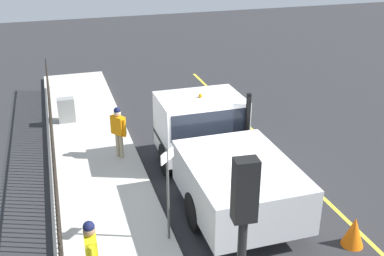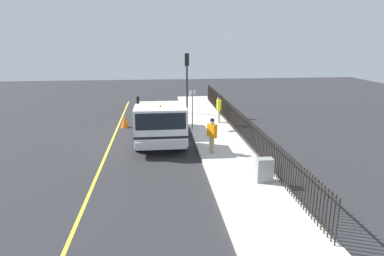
{
  "view_description": "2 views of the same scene",
  "coord_description": "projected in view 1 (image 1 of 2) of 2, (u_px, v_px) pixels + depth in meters",
  "views": [
    {
      "loc": [
        3.89,
        9.78,
        6.92
      ],
      "look_at": [
        0.23,
        -2.05,
        1.4
      ],
      "focal_mm": 43.24,
      "sensor_mm": 36.0,
      "label": 1
    },
    {
      "loc": [
        -0.26,
        -17.77,
        5.32
      ],
      "look_at": [
        1.42,
        -2.08,
        1.07
      ],
      "focal_mm": 30.96,
      "sensor_mm": 36.0,
      "label": 2
    }
  ],
  "objects": [
    {
      "name": "pedestrian_distant",
      "position": [
        91.0,
        252.0,
        8.7
      ],
      "size": [
        0.24,
        0.65,
        1.77
      ],
      "rotation": [
        0.0,
        0.0,
        4.69
      ],
      "color": "yellow",
      "rests_on": "sidewalk_slab"
    },
    {
      "name": "utility_cabinet",
      "position": [
        66.0,
        110.0,
        16.96
      ],
      "size": [
        0.61,
        0.37,
        0.91
      ],
      "primitive_type": "cube",
      "color": "gray",
      "rests_on": "sidewalk_slab"
    },
    {
      "name": "worker_standing",
      "position": [
        118.0,
        127.0,
        14.15
      ],
      "size": [
        0.44,
        0.53,
        1.67
      ],
      "rotation": [
        0.0,
        0.0,
        2.18
      ],
      "color": "orange",
      "rests_on": "sidewalk_slab"
    },
    {
      "name": "street_sign",
      "position": [
        168.0,
        184.0,
        10.22
      ],
      "size": [
        0.38,
        0.37,
        2.36
      ],
      "color": "#4C4C4C",
      "rests_on": "sidewalk_slab"
    },
    {
      "name": "work_truck",
      "position": [
        216.0,
        148.0,
        12.75
      ],
      "size": [
        2.55,
        5.92,
        2.57
      ],
      "rotation": [
        0.0,
        0.0,
        3.14
      ],
      "color": "white",
      "rests_on": "ground"
    },
    {
      "name": "iron_fence",
      "position": [
        57.0,
        203.0,
        10.92
      ],
      "size": [
        0.04,
        21.51,
        1.35
      ],
      "color": "black",
      "rests_on": "sidewalk_slab"
    },
    {
      "name": "lane_marking",
      "position": [
        313.0,
        188.0,
        13.15
      ],
      "size": [
        0.12,
        22.74,
        0.01
      ],
      "primitive_type": "cube",
      "color": "yellow",
      "rests_on": "ground"
    },
    {
      "name": "ground_plane",
      "position": [
        223.0,
        204.0,
        12.4
      ],
      "size": [
        55.58,
        55.58,
        0.0
      ],
      "primitive_type": "plane",
      "color": "#2B2B2D",
      "rests_on": "ground"
    },
    {
      "name": "traffic_light_near",
      "position": [
        242.0,
        245.0,
        5.92
      ],
      "size": [
        0.32,
        0.24,
        4.22
      ],
      "rotation": [
        0.0,
        0.0,
        3.05
      ],
      "color": "black",
      "rests_on": "sidewalk_slab"
    },
    {
      "name": "sidewalk_slab",
      "position": [
        109.0,
        221.0,
        11.55
      ],
      "size": [
        2.75,
        25.26,
        0.16
      ],
      "primitive_type": "cube",
      "color": "beige",
      "rests_on": "ground"
    },
    {
      "name": "traffic_cone",
      "position": [
        354.0,
        232.0,
        10.7
      ],
      "size": [
        0.52,
        0.52,
        0.74
      ],
      "primitive_type": "cone",
      "color": "orange",
      "rests_on": "ground"
    }
  ]
}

